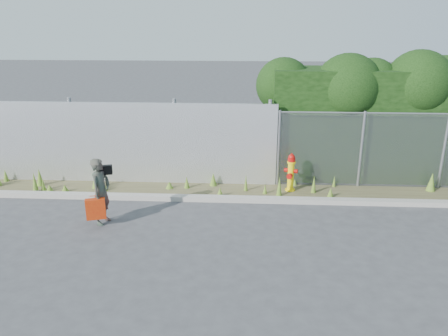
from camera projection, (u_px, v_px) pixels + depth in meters
name	position (u px, v px, depth m)	size (l,w,h in m)	color
ground	(235.00, 236.00, 9.04)	(80.00, 80.00, 0.00)	#3F3E41
curb	(237.00, 199.00, 10.73)	(16.00, 0.22, 0.12)	#9B958C
weed_strip	(199.00, 187.00, 11.35)	(16.00, 1.27, 0.54)	brown
corrugated_fence	(118.00, 143.00, 11.70)	(8.50, 0.21, 2.30)	silver
chainlink_fence	(402.00, 150.00, 11.32)	(6.50, 0.07, 2.05)	gray
hedge	(403.00, 107.00, 11.96)	(7.77, 2.11, 3.52)	black
fire_hydrant	(291.00, 173.00, 11.23)	(0.35, 0.31, 1.03)	yellow
woman	(101.00, 191.00, 9.40)	(0.54, 0.35, 1.48)	#0E5E4A
red_tote_bag	(96.00, 209.00, 9.28)	(0.41, 0.15, 0.53)	#AE2209
black_shoulder_bag	(106.00, 170.00, 9.42)	(0.27, 0.11, 0.20)	black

